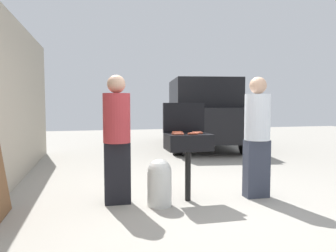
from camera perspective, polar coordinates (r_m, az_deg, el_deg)
ground_plane at (r=4.51m, az=5.17°, el=-13.33°), size 24.00×24.00×0.00m
bbq_grill at (r=4.45m, az=3.54°, el=-3.20°), size 0.60×0.44×0.93m
grill_lid_open at (r=4.63m, az=2.79°, el=1.48°), size 0.60×0.05×0.42m
hot_dog_0 at (r=4.31m, az=4.35°, el=-1.35°), size 0.13×0.04×0.03m
hot_dog_1 at (r=4.47m, az=1.77°, el=-1.15°), size 0.13×0.03×0.03m
hot_dog_2 at (r=4.27m, az=1.92°, el=-1.40°), size 0.13×0.04×0.03m
hot_dog_3 at (r=4.33m, az=1.49°, el=-1.32°), size 0.13×0.04×0.03m
hot_dog_4 at (r=4.36m, az=4.67°, el=-1.29°), size 0.13×0.04×0.03m
hot_dog_5 at (r=4.42m, az=5.31°, el=-1.22°), size 0.13×0.03×0.03m
hot_dog_6 at (r=4.53m, az=1.53°, el=-1.07°), size 0.13×0.03×0.03m
hot_dog_7 at (r=4.53m, az=5.04°, el=-1.09°), size 0.13×0.03×0.03m
propane_tank at (r=4.31m, az=-1.51°, el=-9.70°), size 0.32×0.32×0.62m
person_left at (r=4.35m, az=-8.96°, el=-1.48°), size 0.36×0.36×1.71m
person_right at (r=4.77m, az=15.35°, el=-1.11°), size 0.36×0.36×1.71m
parked_minivan at (r=9.91m, az=5.87°, el=2.24°), size 2.53×4.62×2.02m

